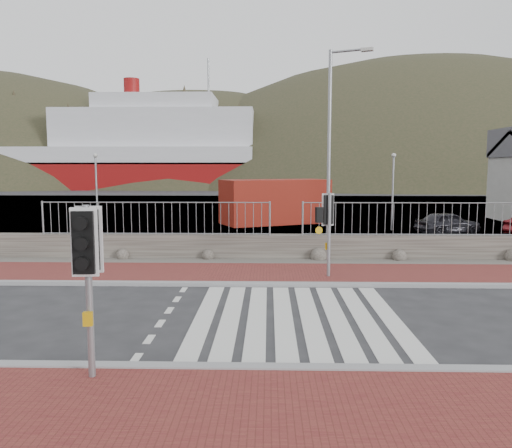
{
  "coord_description": "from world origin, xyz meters",
  "views": [
    {
      "loc": [
        -0.64,
        -10.98,
        3.4
      ],
      "look_at": [
        -1.0,
        3.0,
        1.79
      ],
      "focal_mm": 35.0,
      "sensor_mm": 36.0,
      "label": 1
    }
  ],
  "objects_px": {
    "streetlight": "(333,142)",
    "traffic_signal_near": "(88,256)",
    "ferry": "(117,154)",
    "shipping_container": "(275,201)",
    "traffic_signal_far": "(328,217)",
    "car_a": "(448,223)"
  },
  "relations": [
    {
      "from": "streetlight",
      "to": "traffic_signal_far",
      "type": "bearing_deg",
      "value": -76.32
    },
    {
      "from": "streetlight",
      "to": "shipping_container",
      "type": "distance_m",
      "value": 11.57
    },
    {
      "from": "streetlight",
      "to": "car_a",
      "type": "bearing_deg",
      "value": 65.72
    },
    {
      "from": "traffic_signal_near",
      "to": "traffic_signal_far",
      "type": "relative_size",
      "value": 1.08
    },
    {
      "from": "ferry",
      "to": "shipping_container",
      "type": "distance_m",
      "value": 54.77
    },
    {
      "from": "ferry",
      "to": "shipping_container",
      "type": "bearing_deg",
      "value": -63.46
    },
    {
      "from": "ferry",
      "to": "traffic_signal_far",
      "type": "distance_m",
      "value": 68.98
    },
    {
      "from": "shipping_container",
      "to": "car_a",
      "type": "xyz_separation_m",
      "value": [
        8.72,
        -4.59,
        -0.75
      ]
    },
    {
      "from": "streetlight",
      "to": "shipping_container",
      "type": "relative_size",
      "value": 1.22
    },
    {
      "from": "streetlight",
      "to": "car_a",
      "type": "xyz_separation_m",
      "value": [
        6.72,
        6.4,
        -3.77
      ]
    },
    {
      "from": "ferry",
      "to": "traffic_signal_near",
      "type": "relative_size",
      "value": 17.75
    },
    {
      "from": "streetlight",
      "to": "traffic_signal_near",
      "type": "bearing_deg",
      "value": -92.25
    },
    {
      "from": "shipping_container",
      "to": "streetlight",
      "type": "bearing_deg",
      "value": -104.4
    },
    {
      "from": "traffic_signal_far",
      "to": "shipping_container",
      "type": "bearing_deg",
      "value": -99.82
    },
    {
      "from": "traffic_signal_far",
      "to": "streetlight",
      "type": "height_order",
      "value": "streetlight"
    },
    {
      "from": "ferry",
      "to": "car_a",
      "type": "relative_size",
      "value": 15.08
    },
    {
      "from": "traffic_signal_near",
      "to": "traffic_signal_far",
      "type": "bearing_deg",
      "value": 53.91
    },
    {
      "from": "traffic_signal_near",
      "to": "shipping_container",
      "type": "xyz_separation_m",
      "value": [
        3.2,
        22.46,
        -0.71
      ]
    },
    {
      "from": "ferry",
      "to": "car_a",
      "type": "distance_m",
      "value": 63.07
    },
    {
      "from": "ferry",
      "to": "traffic_signal_near",
      "type": "distance_m",
      "value": 74.49
    },
    {
      "from": "traffic_signal_far",
      "to": "streetlight",
      "type": "xyz_separation_m",
      "value": [
        0.6,
        4.03,
        2.44
      ]
    },
    {
      "from": "traffic_signal_far",
      "to": "shipping_container",
      "type": "relative_size",
      "value": 0.41
    }
  ]
}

